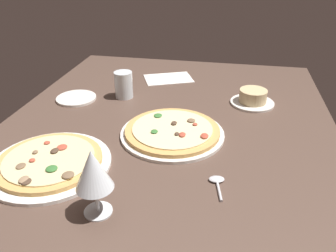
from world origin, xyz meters
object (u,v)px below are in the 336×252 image
at_px(water_glass, 124,86).
at_px(side_plate, 76,98).
at_px(ramekin_on_saucer, 253,98).
at_px(paper_menu, 168,79).
at_px(pizza_main, 173,131).
at_px(wine_glass_far, 93,172).
at_px(pizza_side, 50,162).
at_px(spoon, 217,182).

distance_m(water_glass, side_plate, 0.19).
bearing_deg(ramekin_on_saucer, paper_menu, -118.83).
bearing_deg(pizza_main, side_plate, -115.44).
bearing_deg(paper_menu, wine_glass_far, -22.80).
distance_m(pizza_side, water_glass, 0.49).
bearing_deg(ramekin_on_saucer, side_plate, -82.60).
xyz_separation_m(water_glass, paper_menu, (-0.23, 0.13, -0.04)).
bearing_deg(side_plate, pizza_main, 64.56).
bearing_deg(ramekin_on_saucer, pizza_main, -41.76).
distance_m(wine_glass_far, side_plate, 0.66).
xyz_separation_m(wine_glass_far, side_plate, (-0.57, -0.31, -0.11)).
bearing_deg(pizza_side, paper_menu, 164.89).
bearing_deg(paper_menu, spoon, -2.64).
xyz_separation_m(pizza_side, spoon, (-0.01, 0.45, -0.01)).
height_order(water_glass, side_plate, water_glass).
bearing_deg(water_glass, side_plate, -71.81).
bearing_deg(paper_menu, water_glass, -53.40).
relative_size(ramekin_on_saucer, side_plate, 1.07).
relative_size(wine_glass_far, paper_menu, 0.81).
xyz_separation_m(pizza_main, spoon, (0.22, 0.15, -0.01)).
distance_m(pizza_main, spoon, 0.27).
relative_size(ramekin_on_saucer, spoon, 1.66).
bearing_deg(ramekin_on_saucer, pizza_side, -46.99).
distance_m(pizza_main, side_plate, 0.46).
height_order(pizza_main, ramekin_on_saucer, ramekin_on_saucer).
relative_size(pizza_main, wine_glass_far, 1.98).
relative_size(water_glass, side_plate, 0.67).
height_order(wine_glass_far, side_plate, wine_glass_far).
height_order(pizza_side, paper_menu, pizza_side).
bearing_deg(paper_menu, side_plate, -70.33).
relative_size(pizza_main, side_plate, 2.15).
xyz_separation_m(side_plate, spoon, (0.42, 0.57, 0.00)).
bearing_deg(water_glass, ramekin_on_saucer, 93.36).
height_order(water_glass, paper_menu, water_glass).
distance_m(ramekin_on_saucer, water_glass, 0.49).
height_order(side_plate, paper_menu, side_plate).
height_order(ramekin_on_saucer, side_plate, ramekin_on_saucer).
height_order(pizza_main, paper_menu, pizza_main).
xyz_separation_m(pizza_side, side_plate, (-0.42, -0.12, -0.01)).
xyz_separation_m(ramekin_on_saucer, water_glass, (0.03, -0.49, 0.02)).
height_order(pizza_main, water_glass, water_glass).
xyz_separation_m(ramekin_on_saucer, side_plate, (0.09, -0.66, -0.02)).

